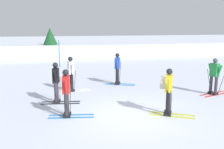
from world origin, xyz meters
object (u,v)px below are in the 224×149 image
Objects in this scene: skier_black at (56,82)px; skier_yellow at (168,89)px; skier_white at (71,73)px; skier_green at (214,75)px; conifer_far_left at (50,41)px; skier_blue at (118,68)px; trail_marker_pole at (59,54)px; skier_red at (67,92)px.

skier_black and skier_yellow have the same top height.
skier_green is (6.47, -1.82, 0.00)m from skier_white.
skier_yellow is (-3.18, -2.14, 0.04)m from skier_green.
conifer_far_left reaches higher than skier_white.
skier_green and skier_black have the same top height.
skier_yellow is (3.29, -3.96, 0.04)m from skier_white.
trail_marker_pole is (-3.15, 6.45, 0.09)m from skier_blue.
skier_black is at bearing 150.99° from skier_yellow.
skier_white is 0.85× the size of trail_marker_pole.
skier_red is 1.00× the size of skier_yellow.
skier_red is at bearing -76.99° from skier_black.
skier_yellow is (0.78, -4.95, 0.04)m from skier_blue.
skier_white is 1.00× the size of skier_green.
conifer_far_left is (-0.85, 14.08, 0.78)m from skier_black.
skier_white is 1.00× the size of skier_yellow.
trail_marker_pole reaches higher than skier_red.
skier_blue is 4.20m from skier_black.
skier_red is at bearing -166.22° from skier_green.
conifer_far_left is (-1.24, 15.77, 0.78)m from skier_red.
skier_blue and skier_green have the same top height.
skier_white is at bearing -83.07° from conifer_far_left.
trail_marker_pole reaches higher than skier_black.
skier_blue is 1.00× the size of skier_black.
skier_white and skier_yellow have the same top height.
trail_marker_pole is 0.70× the size of conifer_far_left.
skier_green is at bearing -35.35° from skier_blue.
skier_red and skier_green have the same top height.
skier_white is 7.47m from trail_marker_pole.
skier_blue is (2.77, 4.46, 0.00)m from skier_red.
skier_black is 0.85× the size of trail_marker_pole.
skier_red and skier_black have the same top height.
skier_white is 1.00× the size of skier_red.
skier_white is 1.89m from skier_black.
skier_white is at bearing -85.07° from trail_marker_pole.
skier_yellow is (3.55, -0.49, 0.04)m from skier_red.
conifer_far_left is at bearing 93.44° from skier_black.
skier_green is (6.73, 1.65, 0.00)m from skier_red.
skier_blue and skier_yellow have the same top height.
skier_green is at bearing 13.78° from skier_red.
skier_red is 3.59m from skier_yellow.
skier_blue is at bearing 144.65° from skier_green.
skier_green is 7.12m from skier_black.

